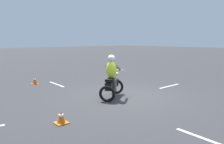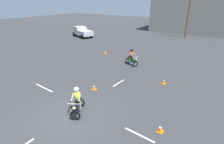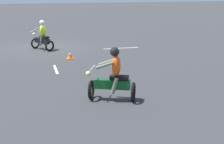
% 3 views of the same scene
% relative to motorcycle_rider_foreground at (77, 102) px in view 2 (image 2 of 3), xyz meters
% --- Properties ---
extents(ground_plane, '(120.00, 120.00, 0.00)m').
position_rel_motorcycle_rider_foreground_xyz_m(ground_plane, '(-0.19, -0.59, -0.73)').
color(ground_plane, '#333335').
extents(motorcycle_rider_foreground, '(1.26, 1.50, 1.66)m').
position_rel_motorcycle_rider_foreground_xyz_m(motorcycle_rider_foreground, '(0.00, 0.00, 0.00)').
color(motorcycle_rider_foreground, black).
rests_on(motorcycle_rider_foreground, ground).
extents(motorcycle_rider_background, '(1.52, 1.16, 1.66)m').
position_rel_motorcycle_rider_foreground_xyz_m(motorcycle_rider_background, '(-1.34, 9.02, 0.00)').
color(motorcycle_rider_background, black).
rests_on(motorcycle_rider_background, ground).
extents(pickup_truck, '(4.52, 3.11, 1.73)m').
position_rel_motorcycle_rider_foreground_xyz_m(pickup_truck, '(-15.41, 16.83, 0.20)').
color(pickup_truck, black).
rests_on(pickup_truck, ground).
extents(traffic_cone_near_left, '(0.32, 0.32, 0.33)m').
position_rel_motorcycle_rider_foreground_xyz_m(traffic_cone_near_left, '(-1.06, 2.74, -0.57)').
color(traffic_cone_near_left, orange).
rests_on(traffic_cone_near_left, ground).
extents(traffic_cone_near_right, '(0.32, 0.32, 0.36)m').
position_rel_motorcycle_rider_foreground_xyz_m(traffic_cone_near_right, '(4.56, 1.15, -0.55)').
color(traffic_cone_near_right, orange).
rests_on(traffic_cone_near_right, ground).
extents(traffic_cone_mid_center, '(0.32, 0.32, 0.39)m').
position_rel_motorcycle_rider_foreground_xyz_m(traffic_cone_mid_center, '(-5.91, 10.73, -0.54)').
color(traffic_cone_mid_center, orange).
rests_on(traffic_cone_mid_center, ground).
extents(traffic_cone_mid_left, '(0.32, 0.32, 0.42)m').
position_rel_motorcycle_rider_foreground_xyz_m(traffic_cone_mid_left, '(2.87, 6.58, -0.52)').
color(traffic_cone_mid_left, orange).
rests_on(traffic_cone_mid_left, ground).
extents(lane_stripe_e, '(1.66, 0.19, 0.01)m').
position_rel_motorcycle_rider_foreground_xyz_m(lane_stripe_e, '(3.80, 0.35, -0.72)').
color(lane_stripe_e, silver).
rests_on(lane_stripe_e, ground).
extents(lane_stripe_n, '(0.16, 1.54, 0.01)m').
position_rel_motorcycle_rider_foreground_xyz_m(lane_stripe_n, '(-0.13, 4.67, -0.72)').
color(lane_stripe_n, silver).
rests_on(lane_stripe_n, ground).
extents(lane_stripe_w, '(2.09, 0.21, 0.01)m').
position_rel_motorcycle_rider_foreground_xyz_m(lane_stripe_w, '(-4.36, 0.80, -0.72)').
color(lane_stripe_w, silver).
rests_on(lane_stripe_w, ground).
extents(utility_pole_far, '(0.24, 0.24, 10.00)m').
position_rel_motorcycle_rider_foreground_xyz_m(utility_pole_far, '(-0.22, 26.51, 4.27)').
color(utility_pole_far, brown).
rests_on(utility_pole_far, ground).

